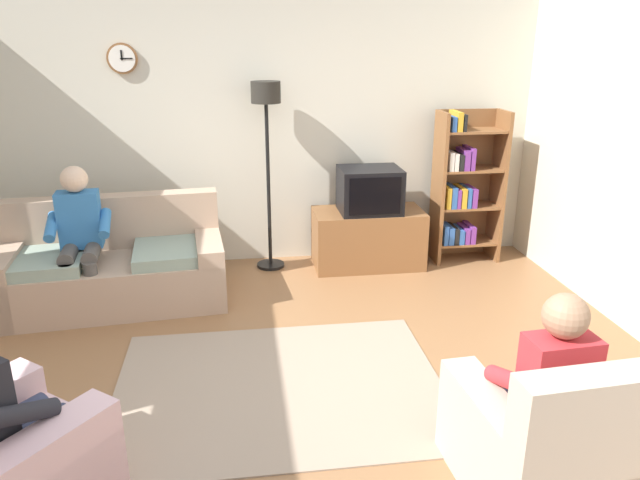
% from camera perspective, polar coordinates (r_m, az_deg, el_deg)
% --- Properties ---
extents(ground_plane, '(12.00, 12.00, 0.00)m').
position_cam_1_polar(ground_plane, '(4.07, -3.47, -14.69)').
color(ground_plane, '#8C603D').
extents(back_wall_assembly, '(6.20, 0.17, 2.70)m').
position_cam_1_polar(back_wall_assembly, '(6.11, -5.81, 10.42)').
color(back_wall_assembly, beige).
rests_on(back_wall_assembly, ground_plane).
extents(couch, '(1.97, 1.05, 0.90)m').
position_cam_1_polar(couch, '(5.54, -19.23, -2.64)').
color(couch, tan).
rests_on(couch, ground_plane).
extents(tv_stand, '(1.10, 0.56, 0.58)m').
position_cam_1_polar(tv_stand, '(6.10, 4.60, 0.18)').
color(tv_stand, brown).
rests_on(tv_stand, ground_plane).
extents(tv, '(0.60, 0.49, 0.44)m').
position_cam_1_polar(tv, '(5.93, 4.78, 4.78)').
color(tv, black).
rests_on(tv, tv_stand).
extents(bookshelf, '(0.68, 0.36, 1.55)m').
position_cam_1_polar(bookshelf, '(6.31, 13.51, 4.89)').
color(bookshelf, brown).
rests_on(bookshelf, ground_plane).
extents(floor_lamp, '(0.28, 0.28, 1.85)m').
position_cam_1_polar(floor_lamp, '(5.79, -5.13, 10.96)').
color(floor_lamp, black).
rests_on(floor_lamp, ground_plane).
extents(armchair_near_bookshelf, '(0.85, 0.93, 0.90)m').
position_cam_1_polar(armchair_near_bookshelf, '(3.40, 20.90, -17.80)').
color(armchair_near_bookshelf, '#BCAD99').
rests_on(armchair_near_bookshelf, ground_plane).
extents(area_rug, '(2.20, 1.70, 0.01)m').
position_cam_1_polar(area_rug, '(4.16, -3.87, -13.84)').
color(area_rug, gray).
rests_on(area_rug, ground_plane).
extents(person_on_couch, '(0.54, 0.56, 1.24)m').
position_cam_1_polar(person_on_couch, '(5.36, -22.05, 0.69)').
color(person_on_couch, '#3372B2').
rests_on(person_on_couch, ground_plane).
extents(person_in_right_armchair, '(0.53, 0.55, 1.12)m').
position_cam_1_polar(person_in_right_armchair, '(3.29, 20.73, -12.51)').
color(person_in_right_armchair, red).
rests_on(person_in_right_armchair, ground_plane).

